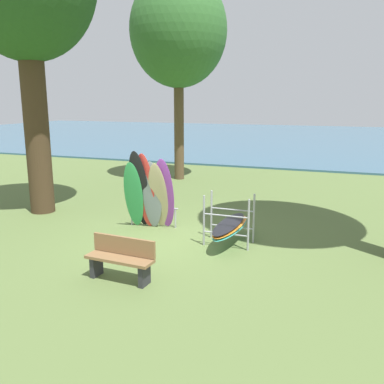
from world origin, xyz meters
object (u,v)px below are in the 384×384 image
Objects in this scene: tree_mid_behind at (178,31)px; park_bench at (121,258)px; leaning_board_pile at (149,194)px; board_storage_rack at (230,226)px.

park_bench is at bearing -74.22° from tree_mid_behind.
tree_mid_behind is 9.10m from leaning_board_pile.
leaning_board_pile is 2.50m from board_storage_rack.
board_storage_rack reaches higher than park_bench.
tree_mid_behind is 4.07× the size of board_storage_rack.
park_bench is (2.92, -10.34, -5.82)m from tree_mid_behind.
tree_mid_behind reaches higher than park_bench.
board_storage_rack is at bearing -59.89° from tree_mid_behind.
leaning_board_pile is at bearing 169.77° from board_storage_rack.
leaning_board_pile is 1.04× the size of board_storage_rack.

